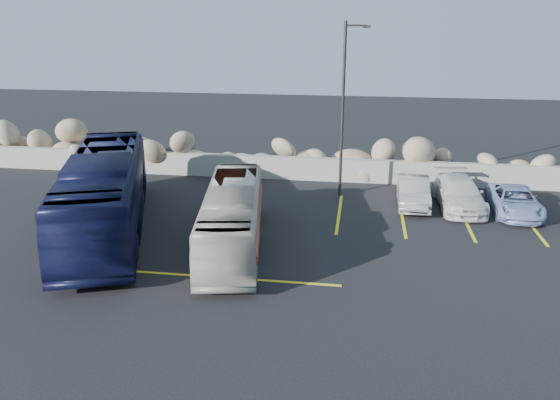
# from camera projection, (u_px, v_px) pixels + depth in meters

# --- Properties ---
(ground) EXTENTS (90.00, 90.00, 0.00)m
(ground) POSITION_uv_depth(u_px,v_px,m) (248.00, 282.00, 17.62)
(ground) COLOR black
(ground) RESTS_ON ground
(seawall) EXTENTS (60.00, 0.40, 1.20)m
(seawall) POSITION_uv_depth(u_px,v_px,m) (294.00, 168.00, 28.68)
(seawall) COLOR gray
(seawall) RESTS_ON ground
(riprap_pile) EXTENTS (54.00, 2.80, 2.60)m
(riprap_pile) POSITION_uv_depth(u_px,v_px,m) (297.00, 150.00, 29.58)
(riprap_pile) COLOR tan
(riprap_pile) RESTS_ON ground
(parking_lines) EXTENTS (18.16, 9.36, 0.01)m
(parking_lines) POSITION_uv_depth(u_px,v_px,m) (388.00, 228.00, 22.18)
(parking_lines) COLOR yellow
(parking_lines) RESTS_ON ground
(lamppost) EXTENTS (1.14, 0.18, 8.00)m
(lamppost) POSITION_uv_depth(u_px,v_px,m) (344.00, 106.00, 24.80)
(lamppost) COLOR #2C2A27
(lamppost) RESTS_ON ground
(vintage_bus) EXTENTS (3.27, 8.54, 2.32)m
(vintage_bus) POSITION_uv_depth(u_px,v_px,m) (232.00, 217.00, 20.01)
(vintage_bus) COLOR #BDB6AA
(vintage_bus) RESTS_ON ground
(tour_coach) EXTENTS (6.33, 11.55, 3.15)m
(tour_coach) POSITION_uv_depth(u_px,v_px,m) (105.00, 193.00, 21.37)
(tour_coach) COLOR #101335
(tour_coach) RESTS_ON ground
(car_b) EXTENTS (1.43, 3.89, 1.27)m
(car_b) POSITION_uv_depth(u_px,v_px,m) (413.00, 192.00, 24.65)
(car_b) COLOR #A3A3A7
(car_b) RESTS_ON ground
(car_c) EXTENTS (2.05, 4.64, 1.32)m
(car_c) POSITION_uv_depth(u_px,v_px,m) (459.00, 193.00, 24.39)
(car_c) COLOR silver
(car_c) RESTS_ON ground
(car_d) EXTENTS (2.01, 4.15, 1.14)m
(car_d) POSITION_uv_depth(u_px,v_px,m) (515.00, 201.00, 23.64)
(car_d) COLOR #94A4D2
(car_d) RESTS_ON ground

